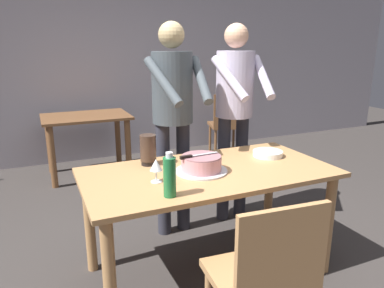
% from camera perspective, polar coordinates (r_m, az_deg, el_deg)
% --- Properties ---
extents(ground_plane, '(14.00, 14.00, 0.00)m').
position_cam_1_polar(ground_plane, '(2.73, 2.50, -19.18)').
color(ground_plane, '#383330').
extents(back_wall, '(10.00, 0.12, 2.70)m').
position_cam_1_polar(back_wall, '(5.17, -12.92, 12.81)').
color(back_wall, '#ADA8B2').
rests_on(back_wall, ground_plane).
extents(main_dining_table, '(1.64, 0.83, 0.75)m').
position_cam_1_polar(main_dining_table, '(2.42, 2.67, -6.65)').
color(main_dining_table, tan).
rests_on(main_dining_table, ground_plane).
extents(cake_on_platter, '(0.34, 0.34, 0.11)m').
position_cam_1_polar(cake_on_platter, '(2.34, 1.49, -3.22)').
color(cake_on_platter, silver).
rests_on(cake_on_platter, main_dining_table).
extents(cake_knife, '(0.27, 0.04, 0.02)m').
position_cam_1_polar(cake_knife, '(2.29, -0.08, -1.95)').
color(cake_knife, silver).
rests_on(cake_knife, cake_on_platter).
extents(plate_stack, '(0.22, 0.22, 0.04)m').
position_cam_1_polar(plate_stack, '(2.73, 11.86, -1.48)').
color(plate_stack, white).
rests_on(plate_stack, main_dining_table).
extents(wine_glass_near, '(0.08, 0.08, 0.14)m').
position_cam_1_polar(wine_glass_near, '(2.16, -5.70, -3.42)').
color(wine_glass_near, silver).
rests_on(wine_glass_near, main_dining_table).
extents(water_bottle, '(0.07, 0.07, 0.25)m').
position_cam_1_polar(water_bottle, '(1.95, -3.55, -5.11)').
color(water_bottle, '#1E6B38').
rests_on(water_bottle, main_dining_table).
extents(hurricane_lamp, '(0.11, 0.11, 0.21)m').
position_cam_1_polar(hurricane_lamp, '(2.48, -6.94, -0.89)').
color(hurricane_lamp, black).
rests_on(hurricane_lamp, main_dining_table).
extents(person_cutting_cake, '(0.47, 0.56, 1.72)m').
position_cam_1_polar(person_cutting_cake, '(2.86, -3.02, 5.85)').
color(person_cutting_cake, '#2D2D38').
rests_on(person_cutting_cake, ground_plane).
extents(person_standing_beside, '(0.47, 0.55, 1.72)m').
position_cam_1_polar(person_standing_beside, '(3.13, 6.78, 6.61)').
color(person_standing_beside, '#2D2D38').
rests_on(person_standing_beside, ground_plane).
extents(chair_near_side, '(0.47, 0.47, 0.90)m').
position_cam_1_polar(chair_near_side, '(1.85, 11.38, -19.73)').
color(chair_near_side, tan).
rests_on(chair_near_side, ground_plane).
extents(background_table, '(1.00, 0.70, 0.74)m').
position_cam_1_polar(background_table, '(4.51, -16.27, 2.32)').
color(background_table, brown).
rests_on(background_table, ground_plane).
extents(background_chair_0, '(0.54, 0.54, 0.90)m').
position_cam_1_polar(background_chair_0, '(5.16, 5.49, 3.49)').
color(background_chair_0, brown).
rests_on(background_chair_0, ground_plane).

